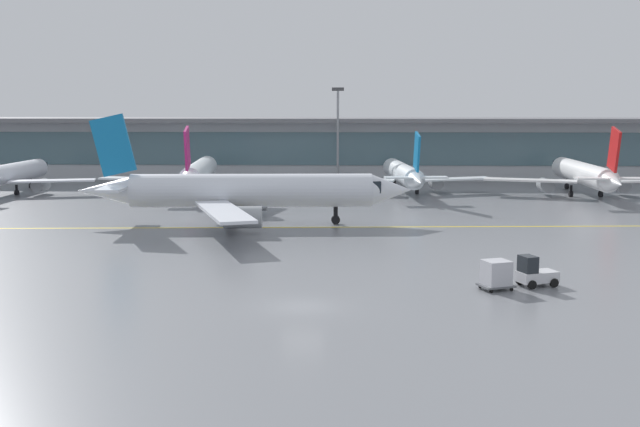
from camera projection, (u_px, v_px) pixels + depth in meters
The scene contains 11 objects.
ground_plane at pixel (302, 307), 46.65m from camera, with size 400.00×400.00×0.00m, color slate.
taxiway_centreline_stripe at pixel (250, 227), 75.78m from camera, with size 110.00×0.36×0.01m, color yellow.
terminal_concourse at pixel (330, 147), 123.28m from camera, with size 200.47×11.00×9.60m.
gate_airplane_1 at pixel (7, 175), 102.55m from camera, with size 24.29×26.12×8.66m.
gate_airplane_2 at pixel (199, 173), 103.14m from camera, with size 26.15×28.20×9.34m.
gate_airplane_3 at pixel (403, 174), 103.93m from camera, with size 24.14×26.07×8.63m.
gate_airplane_4 at pixel (584, 174), 100.96m from camera, with size 26.22×28.09×9.34m.
taxiing_regional_jet at pixel (247, 191), 77.28m from camera, with size 33.34×30.96×11.04m.
baggage_tug at pixel (534, 273), 51.67m from camera, with size 2.93×2.33×2.10m.
cargo_dolly_lead at pixel (496, 274), 50.72m from camera, with size 2.53×2.24×1.94m.
apron_light_mast_1 at pixel (338, 131), 116.07m from camera, with size 1.80×0.36×14.22m.
Camera 1 is at (2.60, -45.30, 12.25)m, focal length 43.62 mm.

